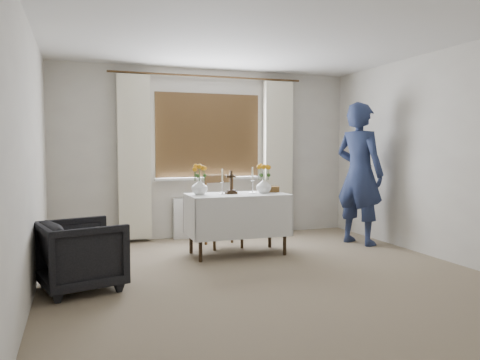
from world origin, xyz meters
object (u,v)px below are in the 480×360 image
Objects in this scene: flower_vase_right at (264,185)px; person at (359,174)px; altar_table at (237,224)px; wooden_cross at (231,182)px; flower_vase_left at (200,186)px; armchair at (82,255)px; wooden_chair at (224,211)px.

person is at bearing 2.83° from flower_vase_right.
wooden_cross reaches higher than altar_table.
altar_table is 0.68m from flower_vase_left.
altar_table is 2.07m from armchair.
wooden_cross is at bearing 152.50° from altar_table.
armchair is 2.49× the size of wooden_cross.
altar_table is at bearing -30.09° from wooden_cross.
wooden_chair is 2.31m from armchair.
person is at bearing -90.50° from armchair.
armchair is (-1.83, -1.39, -0.16)m from wooden_chair.
armchair is at bearing -155.08° from wooden_cross.
person reaches higher than wooden_cross.
wooden_cross is 0.43m from flower_vase_right.
wooden_chair is 1.34× the size of armchair.
flower_vase_right is (2.21, 0.89, 0.53)m from armchair.
wooden_cross is (-0.04, -0.46, 0.42)m from wooden_chair.
wooden_chair is at bearing 44.61° from flower_vase_left.
altar_table is at bearing 68.61° from person.
wooden_cross is (-1.88, -0.02, -0.07)m from person.
flower_vase_left is 0.82m from flower_vase_right.
wooden_chair reaches higher than armchair.
flower_vase_left reaches higher than flower_vase_right.
flower_vase_left is (-2.27, 0.00, -0.11)m from person.
person is (3.67, 0.96, 0.65)m from armchair.
flower_vase_right is at bearing -9.09° from wooden_cross.
person is 9.83× the size of flower_vase_right.
flower_vase_left is (-0.44, -0.44, 0.38)m from wooden_chair.
flower_vase_left is at bearing 66.62° from person.
flower_vase_left is at bearing 172.36° from altar_table.
flower_vase_right is (0.35, -0.01, 0.48)m from altar_table.
wooden_chair is at bearing 53.25° from person.
flower_vase_left is (-0.40, 0.03, -0.04)m from wooden_cross.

